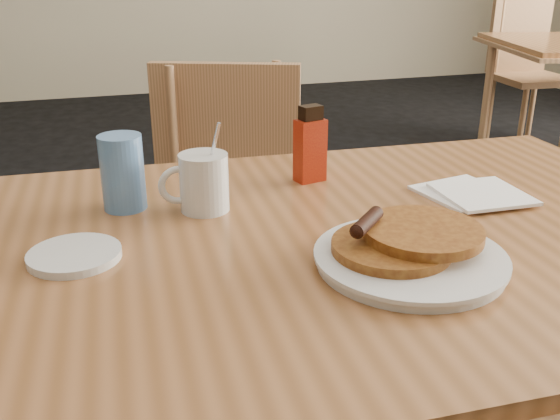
% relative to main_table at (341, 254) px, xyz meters
% --- Properties ---
extents(main_table, '(1.37, 0.96, 0.75)m').
position_rel_main_table_xyz_m(main_table, '(0.00, 0.00, 0.00)').
color(main_table, '#9A6036').
rests_on(main_table, floor).
extents(chair_main_far, '(0.53, 0.54, 0.90)m').
position_rel_main_table_xyz_m(chair_main_far, '(-0.00, 0.71, -0.18)').
color(chair_main_far, tan).
rests_on(chair_main_far, floor).
extents(chair_neighbor_far, '(0.44, 0.44, 0.91)m').
position_rel_main_table_xyz_m(chair_neighbor_far, '(2.36, 2.57, -0.17)').
color(chair_neighbor_far, tan).
rests_on(chair_neighbor_far, floor).
extents(pancake_plate, '(0.27, 0.27, 0.07)m').
position_rel_main_table_xyz_m(pancake_plate, '(0.04, -0.13, 0.06)').
color(pancake_plate, silver).
rests_on(pancake_plate, main_table).
extents(coffee_mug, '(0.12, 0.08, 0.16)m').
position_rel_main_table_xyz_m(coffee_mug, '(-0.19, 0.16, 0.09)').
color(coffee_mug, silver).
rests_on(coffee_mug, main_table).
extents(syrup_bottle, '(0.06, 0.05, 0.15)m').
position_rel_main_table_xyz_m(syrup_bottle, '(0.03, 0.25, 0.11)').
color(syrup_bottle, maroon).
rests_on(syrup_bottle, main_table).
extents(napkin_stack, '(0.18, 0.19, 0.01)m').
position_rel_main_table_xyz_m(napkin_stack, '(0.29, 0.07, 0.05)').
color(napkin_stack, white).
rests_on(napkin_stack, main_table).
extents(blue_tumbler, '(0.10, 0.10, 0.13)m').
position_rel_main_table_xyz_m(blue_tumbler, '(-0.32, 0.21, 0.10)').
color(blue_tumbler, '#5181BE').
rests_on(blue_tumbler, main_table).
extents(side_saucer, '(0.16, 0.16, 0.01)m').
position_rel_main_table_xyz_m(side_saucer, '(-0.40, 0.03, 0.05)').
color(side_saucer, silver).
rests_on(side_saucer, main_table).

